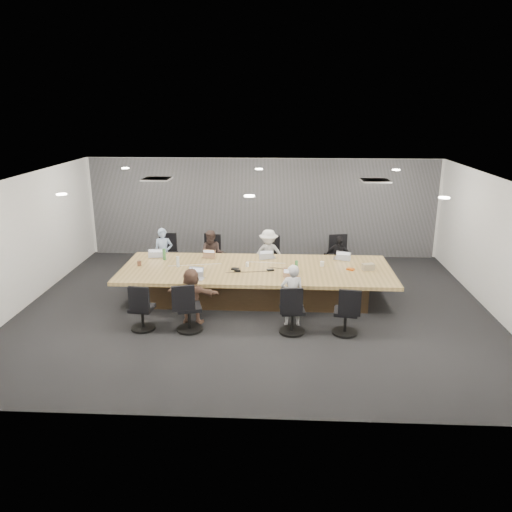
{
  "coord_description": "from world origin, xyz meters",
  "views": [
    {
      "loc": [
        0.53,
        -10.03,
        4.24
      ],
      "look_at": [
        0.0,
        0.4,
        1.05
      ],
      "focal_mm": 35.0,
      "sensor_mm": 36.0,
      "label": 1
    }
  ],
  "objects_px": {
    "chair_1": "(214,258)",
    "person_2": "(269,255)",
    "chair_0": "(167,258)",
    "chair_6": "(292,314)",
    "laptop_3": "(341,258)",
    "conference_table": "(256,282)",
    "bottle_green_left": "(164,254)",
    "laptop_1": "(209,256)",
    "person_5": "(192,296)",
    "laptop_6": "(292,280)",
    "snack_packet": "(350,269)",
    "bottle_clear": "(178,262)",
    "laptop_2": "(268,257)",
    "chair_3": "(336,259)",
    "laptop_0": "(158,256)",
    "person_3": "(338,258)",
    "chair_4": "(142,312)",
    "person_1": "(212,255)",
    "bottle_green_right": "(296,266)",
    "stapler": "(238,271)",
    "chair_5": "(189,311)",
    "laptop_5": "(196,279)",
    "chair_2": "(269,261)",
    "person_0": "(164,253)",
    "mug_brown": "(139,263)",
    "person_6": "(292,295)",
    "canvas_bag": "(368,267)"
  },
  "relations": [
    {
      "from": "conference_table",
      "to": "person_5",
      "type": "xyz_separation_m",
      "value": [
        -1.22,
        -1.35,
        0.18
      ]
    },
    {
      "from": "person_5",
      "to": "snack_packet",
      "type": "distance_m",
      "value": 3.55
    },
    {
      "from": "person_0",
      "to": "mug_brown",
      "type": "distance_m",
      "value": 1.35
    },
    {
      "from": "bottle_green_right",
      "to": "stapler",
      "type": "bearing_deg",
      "value": -174.68
    },
    {
      "from": "laptop_2",
      "to": "chair_3",
      "type": "bearing_deg",
      "value": -166.92
    },
    {
      "from": "chair_3",
      "to": "person_1",
      "type": "relative_size",
      "value": 0.71
    },
    {
      "from": "bottle_green_left",
      "to": "chair_5",
      "type": "bearing_deg",
      "value": -66.41
    },
    {
      "from": "laptop_1",
      "to": "person_5",
      "type": "bearing_deg",
      "value": 99.88
    },
    {
      "from": "person_0",
      "to": "stapler",
      "type": "relative_size",
      "value": 9.07
    },
    {
      "from": "canvas_bag",
      "to": "bottle_green_right",
      "type": "bearing_deg",
      "value": -173.87
    },
    {
      "from": "chair_4",
      "to": "stapler",
      "type": "distance_m",
      "value": 2.28
    },
    {
      "from": "laptop_0",
      "to": "snack_packet",
      "type": "relative_size",
      "value": 2.16
    },
    {
      "from": "person_1",
      "to": "bottle_green_left",
      "type": "bearing_deg",
      "value": -135.48
    },
    {
      "from": "chair_3",
      "to": "person_3",
      "type": "height_order",
      "value": "person_3"
    },
    {
      "from": "chair_2",
      "to": "person_5",
      "type": "height_order",
      "value": "person_5"
    },
    {
      "from": "mug_brown",
      "to": "chair_3",
      "type": "bearing_deg",
      "value": 19.84
    },
    {
      "from": "chair_1",
      "to": "person_2",
      "type": "bearing_deg",
      "value": -176.95
    },
    {
      "from": "conference_table",
      "to": "person_2",
      "type": "relative_size",
      "value": 4.67
    },
    {
      "from": "person_1",
      "to": "person_3",
      "type": "height_order",
      "value": "person_1"
    },
    {
      "from": "laptop_6",
      "to": "person_0",
      "type": "bearing_deg",
      "value": 152.92
    },
    {
      "from": "person_1",
      "to": "person_3",
      "type": "relative_size",
      "value": 1.08
    },
    {
      "from": "chair_5",
      "to": "canvas_bag",
      "type": "distance_m",
      "value": 4.08
    },
    {
      "from": "chair_1",
      "to": "chair_5",
      "type": "height_order",
      "value": "chair_1"
    },
    {
      "from": "person_1",
      "to": "person_6",
      "type": "bearing_deg",
      "value": -49.36
    },
    {
      "from": "person_1",
      "to": "stapler",
      "type": "xyz_separation_m",
      "value": [
        0.78,
        -1.64,
        0.14
      ]
    },
    {
      "from": "chair_6",
      "to": "laptop_3",
      "type": "xyz_separation_m",
      "value": [
        1.19,
        2.5,
        0.36
      ]
    },
    {
      "from": "conference_table",
      "to": "laptop_5",
      "type": "xyz_separation_m",
      "value": [
        -1.22,
        -0.8,
        0.35
      ]
    },
    {
      "from": "chair_2",
      "to": "laptop_2",
      "type": "bearing_deg",
      "value": 70.49
    },
    {
      "from": "chair_5",
      "to": "laptop_6",
      "type": "xyz_separation_m",
      "value": [
        1.99,
        0.9,
        0.35
      ]
    },
    {
      "from": "chair_1",
      "to": "laptop_6",
      "type": "relative_size",
      "value": 2.59
    },
    {
      "from": "person_3",
      "to": "snack_packet",
      "type": "distance_m",
      "value": 1.4
    },
    {
      "from": "laptop_0",
      "to": "person_3",
      "type": "height_order",
      "value": "person_3"
    },
    {
      "from": "chair_4",
      "to": "person_2",
      "type": "bearing_deg",
      "value": 57.7
    },
    {
      "from": "chair_4",
      "to": "laptop_5",
      "type": "relative_size",
      "value": 2.35
    },
    {
      "from": "chair_1",
      "to": "laptop_2",
      "type": "bearing_deg",
      "value": 164.46
    },
    {
      "from": "chair_4",
      "to": "laptop_3",
      "type": "bearing_deg",
      "value": 37.0
    },
    {
      "from": "person_3",
      "to": "person_5",
      "type": "height_order",
      "value": "same"
    },
    {
      "from": "bottle_clear",
      "to": "person_3",
      "type": "bearing_deg",
      "value": 19.99
    },
    {
      "from": "chair_0",
      "to": "person_2",
      "type": "height_order",
      "value": "person_2"
    },
    {
      "from": "chair_3",
      "to": "person_2",
      "type": "height_order",
      "value": "person_2"
    },
    {
      "from": "person_5",
      "to": "laptop_0",
      "type": "bearing_deg",
      "value": -55.89
    },
    {
      "from": "chair_2",
      "to": "laptop_2",
      "type": "relative_size",
      "value": 2.25
    },
    {
      "from": "conference_table",
      "to": "person_6",
      "type": "height_order",
      "value": "person_6"
    },
    {
      "from": "chair_4",
      "to": "bottle_clear",
      "type": "height_order",
      "value": "bottle_clear"
    },
    {
      "from": "chair_5",
      "to": "bottle_clear",
      "type": "distance_m",
      "value": 1.84
    },
    {
      "from": "stapler",
      "to": "canvas_bag",
      "type": "height_order",
      "value": "canvas_bag"
    },
    {
      "from": "bottle_green_right",
      "to": "bottle_clear",
      "type": "height_order",
      "value": "bottle_clear"
    },
    {
      "from": "laptop_3",
      "to": "bottle_clear",
      "type": "relative_size",
      "value": 1.41
    },
    {
      "from": "laptop_2",
      "to": "laptop_5",
      "type": "relative_size",
      "value": 1.07
    },
    {
      "from": "conference_table",
      "to": "bottle_green_left",
      "type": "bearing_deg",
      "value": 166.81
    }
  ]
}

